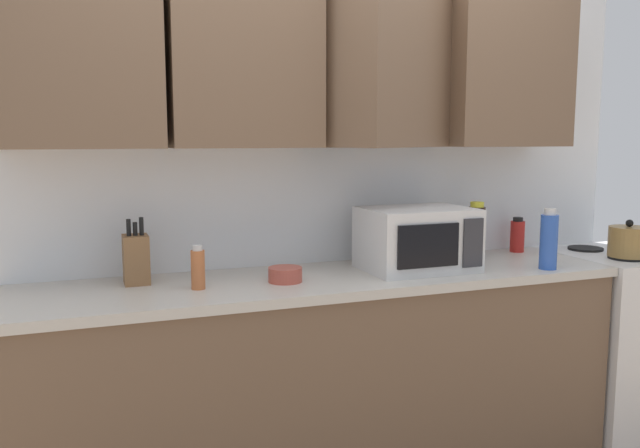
% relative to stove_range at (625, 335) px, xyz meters
% --- Properties ---
extents(wall_back_with_cabinets, '(3.49, 0.60, 2.60)m').
position_rel_stove_range_xyz_m(wall_back_with_cabinets, '(-1.70, 0.25, 1.13)').
color(wall_back_with_cabinets, white).
rests_on(wall_back_with_cabinets, ground_plane).
extents(counter_run, '(2.62, 0.63, 0.90)m').
position_rel_stove_range_xyz_m(counter_run, '(-1.70, 0.02, -0.00)').
color(counter_run, brown).
rests_on(counter_run, ground_plane).
extents(stove_range, '(0.76, 0.64, 0.91)m').
position_rel_stove_range_xyz_m(stove_range, '(0.00, 0.00, 0.00)').
color(stove_range, silver).
rests_on(stove_range, ground_plane).
extents(kettle, '(0.19, 0.19, 0.18)m').
position_rel_stove_range_xyz_m(kettle, '(-0.17, -0.14, 0.53)').
color(kettle, olive).
rests_on(kettle, stove_range).
extents(microwave, '(0.48, 0.37, 0.28)m').
position_rel_stove_range_xyz_m(microwave, '(-1.27, -0.00, 0.59)').
color(microwave, silver).
rests_on(microwave, counter_run).
extents(knife_block, '(0.10, 0.12, 0.27)m').
position_rel_stove_range_xyz_m(knife_block, '(-2.48, 0.16, 0.55)').
color(knife_block, brown).
rests_on(knife_block, counter_run).
extents(bottle_blue_cleaner, '(0.08, 0.08, 0.28)m').
position_rel_stove_range_xyz_m(bottle_blue_cleaner, '(-0.71, -0.20, 0.58)').
color(bottle_blue_cleaner, '#2D56B7').
rests_on(bottle_blue_cleaner, counter_run).
extents(bottle_soy_dark, '(0.08, 0.08, 0.28)m').
position_rel_stove_range_xyz_m(bottle_soy_dark, '(-0.87, 0.13, 0.58)').
color(bottle_soy_dark, black).
rests_on(bottle_soy_dark, counter_run).
extents(bottle_red_sauce, '(0.07, 0.07, 0.18)m').
position_rel_stove_range_xyz_m(bottle_red_sauce, '(-0.55, 0.22, 0.53)').
color(bottle_red_sauce, red).
rests_on(bottle_red_sauce, counter_run).
extents(bottle_spice_jar, '(0.05, 0.05, 0.17)m').
position_rel_stove_range_xyz_m(bottle_spice_jar, '(-2.26, -0.03, 0.53)').
color(bottle_spice_jar, '#BC6638').
rests_on(bottle_spice_jar, counter_run).
extents(bowl_ceramic_small, '(0.14, 0.14, 0.06)m').
position_rel_stove_range_xyz_m(bowl_ceramic_small, '(-1.90, -0.03, 0.48)').
color(bowl_ceramic_small, '#B24C3D').
rests_on(bowl_ceramic_small, counter_run).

